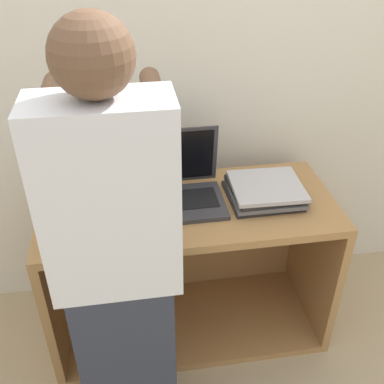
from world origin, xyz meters
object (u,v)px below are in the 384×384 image
object	(u,v)px
laptop_stack_left	(111,201)
laptop_stack_right	(265,191)
person	(118,271)
laptop_open	(187,187)

from	to	relation	value
laptop_stack_left	laptop_stack_right	bearing A→B (deg)	0.23
person	laptop_stack_left	bearing A→B (deg)	93.02
laptop_stack_left	laptop_stack_right	size ratio (longest dim) A/B	0.99
laptop_stack_left	person	distance (m)	0.45
laptop_open	laptop_stack_right	bearing A→B (deg)	-8.74
laptop_stack_right	person	world-z (taller)	person
laptop_stack_right	person	size ratio (longest dim) A/B	0.20
laptop_open	laptop_stack_left	world-z (taller)	laptop_open
laptop_stack_right	person	xyz separation A→B (m)	(-0.64, -0.45, 0.04)
laptop_stack_left	person	xyz separation A→B (m)	(0.02, -0.45, 0.02)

